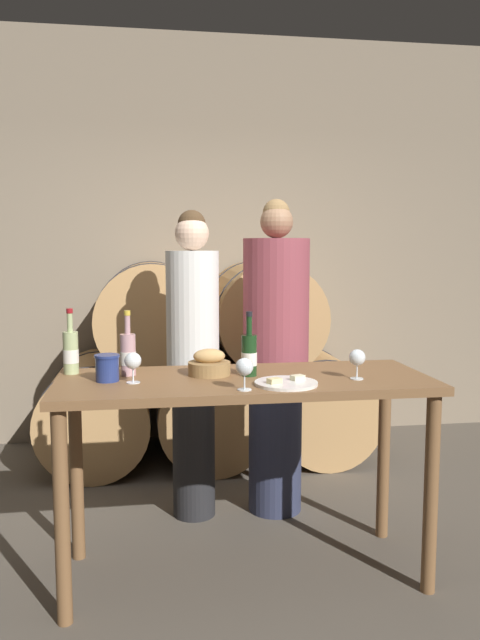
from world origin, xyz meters
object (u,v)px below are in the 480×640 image
(bread_basket, at_px, (209,365))
(wine_glass_center, at_px, (357,358))
(wine_glass_left, at_px, (244,368))
(wine_glass_far_left, at_px, (133,361))
(wine_bottle_white, at_px, (71,352))
(blue_crock, at_px, (107,367))
(cheese_plate, at_px, (286,383))
(person_right, at_px, (276,356))
(wine_bottle_red, at_px, (249,354))
(tasting_table, at_px, (244,406))
(wine_bottle_rose, at_px, (128,354))
(person_left, at_px, (193,360))

(bread_basket, relative_size, wine_glass_center, 1.45)
(wine_glass_left, bearing_deg, wine_glass_far_left, 155.32)
(wine_bottle_white, bearing_deg, blue_crock, -48.02)
(wine_bottle_white, distance_m, cheese_plate, 1.03)
(person_right, bearing_deg, bread_basket, -125.79)
(wine_bottle_red, relative_size, bread_basket, 1.51)
(wine_bottle_red, relative_size, wine_glass_far_left, 2.20)
(wine_glass_left, bearing_deg, cheese_plate, 20.46)
(cheese_plate, xyz_separation_m, wine_glass_far_left, (-0.66, 0.14, 0.09))
(person_right, distance_m, cheese_plate, 0.90)
(wine_glass_center, bearing_deg, tasting_table, 167.40)
(wine_bottle_white, bearing_deg, person_right, 24.29)
(blue_crock, bearing_deg, tasting_table, -1.34)
(wine_bottle_red, distance_m, wine_glass_center, 0.49)
(wine_bottle_white, bearing_deg, cheese_plate, -22.51)
(wine_bottle_rose, relative_size, wine_glass_far_left, 2.22)
(person_right, xyz_separation_m, wine_bottle_white, (-1.09, -0.49, 0.14))
(bread_basket, distance_m, wine_glass_far_left, 0.37)
(person_right, distance_m, wine_glass_left, 1.02)
(person_right, relative_size, wine_glass_center, 13.28)
(person_left, distance_m, bread_basket, 0.63)
(blue_crock, xyz_separation_m, wine_glass_left, (0.58, -0.27, 0.03))
(cheese_plate, height_order, wine_glass_left, wine_glass_left)
(tasting_table, xyz_separation_m, cheese_plate, (0.15, -0.18, 0.14))
(person_left, height_order, cheese_plate, person_left)
(wine_bottle_red, height_order, wine_glass_far_left, wine_bottle_red)
(person_left, height_order, wine_bottle_rose, person_left)
(tasting_table, relative_size, blue_crock, 14.28)
(tasting_table, xyz_separation_m, wine_glass_center, (0.50, -0.11, 0.23))
(wine_bottle_white, bearing_deg, wine_glass_center, -14.08)
(person_right, relative_size, wine_bottle_rose, 5.99)
(tasting_table, relative_size, wine_glass_left, 12.48)
(wine_glass_far_left, relative_size, wine_glass_center, 1.00)
(cheese_plate, bearing_deg, blue_crock, 165.82)
(wine_bottle_rose, bearing_deg, wine_bottle_red, -9.92)
(wine_bottle_white, height_order, bread_basket, wine_bottle_white)
(wine_bottle_rose, bearing_deg, person_right, 34.81)
(blue_crock, distance_m, bread_basket, 0.47)
(person_right, height_order, cheese_plate, person_right)
(blue_crock, distance_m, wine_glass_center, 1.12)
(person_left, bearing_deg, wine_bottle_white, -141.23)
(wine_glass_left, bearing_deg, blue_crock, 155.11)
(wine_bottle_white, bearing_deg, tasting_table, -14.99)
(wine_bottle_red, xyz_separation_m, cheese_plate, (0.13, -0.22, -0.09))
(wine_bottle_red, bearing_deg, wine_bottle_white, 167.84)
(person_left, relative_size, wine_glass_far_left, 12.80)
(person_right, distance_m, wine_glass_center, 0.85)
(wine_bottle_red, bearing_deg, wine_glass_left, -103.26)
(wine_bottle_rose, xyz_separation_m, wine_glass_far_left, (0.03, -0.17, -0.01))
(tasting_table, relative_size, person_left, 0.98)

